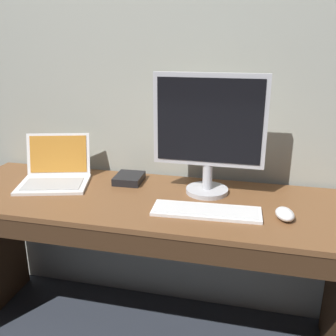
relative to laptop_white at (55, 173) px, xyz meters
name	(u,v)px	position (x,y,z in m)	size (l,w,h in m)	color
ground_plane	(148,335)	(0.46, -0.08, -0.78)	(14.00, 14.00, 0.00)	#2D333D
back_wall	(164,1)	(0.46, 0.26, 0.75)	(4.34, 0.04, 3.07)	#9EA093
desk	(146,248)	(0.46, -0.09, -0.28)	(1.75, 0.58, 0.73)	brown
laptop_white	(55,173)	(0.00, 0.00, 0.00)	(0.37, 0.36, 0.21)	white
external_monitor	(209,133)	(0.71, 0.03, 0.23)	(0.47, 0.18, 0.52)	#B7B7BC
wired_keyboard	(206,211)	(0.74, -0.17, -0.04)	(0.43, 0.16, 0.01)	white
computer_mouse	(285,214)	(1.03, -0.16, -0.03)	(0.07, 0.10, 0.04)	white
external_drive_box	(129,178)	(0.34, 0.08, -0.03)	(0.13, 0.15, 0.03)	black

